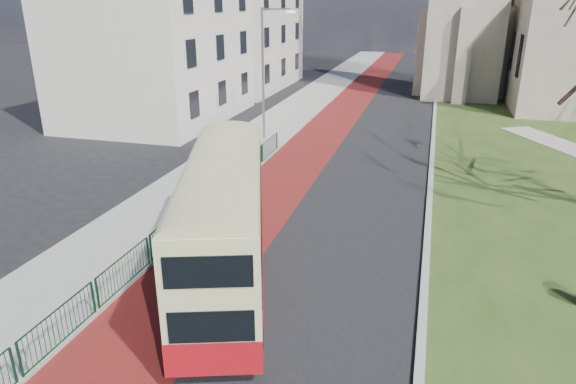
% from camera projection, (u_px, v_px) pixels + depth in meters
% --- Properties ---
extents(ground, '(160.00, 160.00, 0.00)m').
position_uv_depth(ground, '(221.00, 291.00, 15.97)').
color(ground, black).
rests_on(ground, ground).
extents(road_carriageway, '(9.00, 120.00, 0.01)m').
position_uv_depth(road_carriageway, '(360.00, 138.00, 33.62)').
color(road_carriageway, black).
rests_on(road_carriageway, ground).
extents(bus_lane, '(3.40, 120.00, 0.01)m').
position_uv_depth(bus_lane, '(320.00, 136.00, 34.30)').
color(bus_lane, '#591414').
rests_on(bus_lane, ground).
extents(pavement_west, '(4.00, 120.00, 0.12)m').
position_uv_depth(pavement_west, '(266.00, 131.00, 35.25)').
color(pavement_west, gray).
rests_on(pavement_west, ground).
extents(kerb_west, '(0.25, 120.00, 0.13)m').
position_uv_depth(kerb_west, '(294.00, 133.00, 34.74)').
color(kerb_west, '#999993').
rests_on(kerb_west, ground).
extents(kerb_east, '(0.25, 80.00, 0.13)m').
position_uv_depth(kerb_east, '(433.00, 135.00, 34.24)').
color(kerb_east, '#999993').
rests_on(kerb_east, ground).
extents(pedestrian_railing, '(0.07, 24.00, 1.12)m').
position_uv_depth(pedestrian_railing, '(190.00, 216.00, 20.13)').
color(pedestrian_railing, '#0C381C').
rests_on(pedestrian_railing, ground).
extents(street_block_near, '(10.30, 14.30, 13.00)m').
position_uv_depth(street_block_near, '(155.00, 30.00, 37.07)').
color(street_block_near, beige).
rests_on(street_block_near, ground).
extents(street_block_far, '(10.30, 16.30, 11.50)m').
position_uv_depth(street_block_far, '(236.00, 29.00, 51.76)').
color(street_block_far, beige).
rests_on(street_block_far, ground).
extents(streetlamp, '(2.13, 0.18, 8.00)m').
position_uv_depth(streetlamp, '(265.00, 68.00, 31.69)').
color(streetlamp, gray).
rests_on(streetlamp, pavement_west).
extents(bus, '(5.24, 9.90, 4.05)m').
position_uv_depth(bus, '(224.00, 217.00, 15.60)').
color(bus, maroon).
rests_on(bus, ground).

